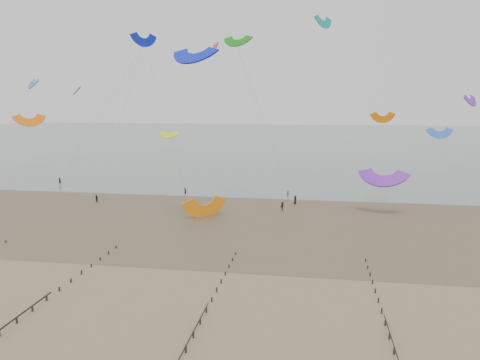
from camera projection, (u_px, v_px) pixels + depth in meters
The scene contains 6 objects.
ground at pixel (186, 286), 55.48m from camera, with size 500.00×500.00×0.00m, color brown.
sea_and_shore at pixel (214, 214), 89.57m from camera, with size 500.00×665.00×0.03m.
kitesurfer_lead at pixel (185, 191), 107.19m from camera, with size 0.66×0.43×1.81m, color black.
kitesurfers at pixel (296, 198), 100.11m from camera, with size 114.96×20.66×1.87m.
grounded_kite at pixel (205, 216), 88.06m from camera, with size 7.60×3.98×5.79m, color orange, non-canonical shape.
kites_airborne at pixel (224, 106), 138.43m from camera, with size 247.98×124.82×42.24m.
Camera 1 is at (14.61, -50.80, 22.00)m, focal length 35.00 mm.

